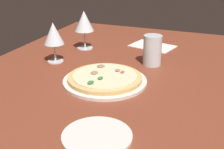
# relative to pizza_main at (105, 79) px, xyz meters

# --- Properties ---
(dining_table) EXTENTS (1.50, 1.10, 0.04)m
(dining_table) POSITION_rel_pizza_main_xyz_m (-0.01, 0.05, -0.03)
(dining_table) COLOR brown
(dining_table) RESTS_ON ground
(pizza_main) EXTENTS (0.28, 0.28, 0.03)m
(pizza_main) POSITION_rel_pizza_main_xyz_m (0.00, 0.00, 0.00)
(pizza_main) COLOR silver
(pizza_main) RESTS_ON dining_table
(wine_glass_far) EXTENTS (0.08, 0.08, 0.17)m
(wine_glass_far) POSITION_rel_pizza_main_xyz_m (-0.31, -0.22, 0.11)
(wine_glass_far) COLOR silver
(wine_glass_far) RESTS_ON dining_table
(wine_glass_near) EXTENTS (0.08, 0.08, 0.16)m
(wine_glass_near) POSITION_rel_pizza_main_xyz_m (-0.11, -0.26, 0.10)
(wine_glass_near) COLOR silver
(wine_glass_near) RESTS_ON dining_table
(water_glass) EXTENTS (0.07, 0.07, 0.11)m
(water_glass) POSITION_rel_pizza_main_xyz_m (-0.22, 0.10, 0.04)
(water_glass) COLOR silver
(water_glass) RESTS_ON dining_table
(side_plate) EXTENTS (0.17, 0.17, 0.01)m
(side_plate) POSITION_rel_pizza_main_xyz_m (0.30, 0.11, -0.01)
(side_plate) COLOR silver
(side_plate) RESTS_ON dining_table
(paper_menu) EXTENTS (0.17, 0.21, 0.00)m
(paper_menu) POSITION_rel_pizza_main_xyz_m (-0.44, 0.05, -0.01)
(paper_menu) COLOR white
(paper_menu) RESTS_ON dining_table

